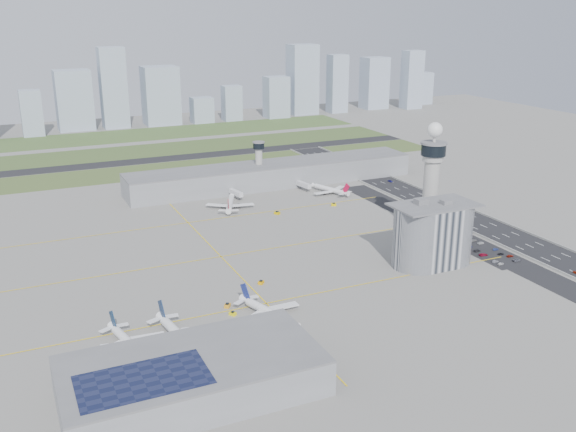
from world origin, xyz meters
name	(u,v)px	position (x,y,z in m)	size (l,w,h in m)	color
ground	(317,265)	(0.00, 0.00, 0.00)	(1000.00, 1000.00, 0.00)	gray
grass_strip_0	(164,170)	(-20.00, 225.00, 0.04)	(480.00, 50.00, 0.08)	#455729
grass_strip_1	(143,151)	(-20.00, 300.00, 0.04)	(480.00, 60.00, 0.08)	#3B5327
grass_strip_2	(126,136)	(-20.00, 380.00, 0.04)	(480.00, 70.00, 0.08)	#425C2B
runway	(153,160)	(-20.00, 262.00, 0.06)	(480.00, 22.00, 0.10)	black
highway	(498,232)	(115.00, 0.00, 0.05)	(28.00, 500.00, 0.10)	black
barrier_left	(479,235)	(101.00, 0.00, 0.60)	(0.60, 500.00, 1.20)	#9E9E99
barrier_right	(517,228)	(129.00, 0.00, 0.60)	(0.60, 500.00, 1.20)	#9E9E99
landside_road	(475,244)	(90.00, -10.00, 0.04)	(18.00, 260.00, 0.08)	black
parking_lot	(487,252)	(88.00, -22.00, 0.05)	(20.00, 44.00, 0.10)	black
taxiway_line_h_0	(266,303)	(-40.00, -30.00, 0.01)	(260.00, 0.60, 0.01)	yellow
taxiway_line_h_1	(221,257)	(-40.00, 30.00, 0.01)	(260.00, 0.60, 0.01)	yellow
taxiway_line_h_2	(188,223)	(-40.00, 90.00, 0.01)	(260.00, 0.60, 0.01)	yellow
taxiway_line_v	(221,257)	(-40.00, 30.00, 0.01)	(0.60, 260.00, 0.01)	yellow
control_tower	(432,177)	(72.00, 8.00, 35.04)	(14.00, 14.00, 64.50)	#ADAAA5
secondary_tower	(259,160)	(30.00, 150.00, 18.80)	(8.60, 8.60, 31.90)	#ADAAA5
admin_building	(433,234)	(51.99, -22.00, 15.30)	(42.00, 24.00, 33.50)	#B2B2B7
terminal_pier	(273,174)	(40.00, 148.00, 7.90)	(210.00, 32.00, 15.80)	gray
near_terminal	(192,376)	(-88.07, -82.02, 6.43)	(84.00, 42.00, 13.00)	gray
airplane_near_a	(129,338)	(-101.40, -44.91, 4.79)	(34.21, 29.08, 9.58)	white
airplane_near_b	(179,330)	(-83.12, -47.66, 5.34)	(38.13, 32.41, 10.68)	white
airplane_near_c	(269,308)	(-44.36, -43.74, 5.07)	(36.21, 30.78, 10.14)	white
airplane_far_a	(230,200)	(-7.13, 107.73, 5.05)	(36.09, 30.68, 10.11)	white
airplane_far_b	(330,186)	(66.34, 111.54, 4.77)	(34.04, 28.94, 9.53)	white
jet_bridge_near_0	(104,371)	(-113.00, -61.00, 2.85)	(14.00, 3.00, 5.70)	silver
jet_bridge_near_1	(190,352)	(-83.00, -61.00, 2.85)	(14.00, 3.00, 5.70)	silver
jet_bridge_near_2	(266,335)	(-53.00, -61.00, 2.85)	(14.00, 3.00, 5.70)	silver
jet_bridge_far_0	(231,192)	(2.00, 132.00, 2.85)	(14.00, 3.00, 5.70)	silver
jet_bridge_far_1	(298,184)	(52.00, 132.00, 2.85)	(14.00, 3.00, 5.70)	silver
tug_0	(99,352)	(-112.39, -43.65, 0.97)	(2.30, 3.34, 1.94)	gold
tug_1	(227,305)	(-56.44, -26.38, 0.91)	(2.15, 3.12, 1.81)	orange
tug_2	(233,313)	(-56.93, -34.30, 0.81)	(1.92, 2.80, 1.63)	#FEEB0A
tug_3	(261,282)	(-34.22, -9.90, 0.85)	(2.02, 2.94, 1.71)	#EFA202
tug_4	(277,213)	(14.68, 83.19, 0.98)	(2.31, 3.36, 1.95)	#D2AE00
tug_5	(334,204)	(54.94, 84.30, 0.94)	(2.23, 3.25, 1.89)	#E9CA00
car_lot_0	(501,264)	(82.43, -38.01, 0.60)	(1.42, 3.53, 1.20)	silver
car_lot_1	(495,261)	(82.13, -34.46, 0.58)	(1.24, 3.55, 1.17)	slate
car_lot_2	(483,255)	(82.85, -24.83, 0.64)	(2.12, 4.60, 1.28)	#AC0F31
car_lot_3	(477,250)	(83.96, -18.83, 0.61)	(1.72, 4.22, 1.23)	#29282D
car_lot_4	(469,247)	(83.91, -12.50, 0.64)	(1.52, 3.77, 1.29)	navy
car_lot_5	(463,243)	(84.02, -7.27, 0.65)	(1.38, 3.94, 1.30)	white
car_lot_6	(517,260)	(92.97, -37.72, 0.64)	(2.12, 4.61, 1.28)	slate
car_lot_7	(510,256)	(94.09, -31.80, 0.56)	(1.58, 3.88, 1.13)	maroon
car_lot_8	(501,254)	(91.88, -27.50, 0.57)	(1.34, 3.33, 1.14)	black
car_lot_9	(496,249)	(94.09, -21.29, 0.56)	(1.18, 3.38, 1.11)	navy
car_lot_10	(481,243)	(93.38, -10.51, 0.56)	(1.87, 4.05, 1.13)	white
car_lot_11	(474,240)	(92.51, -5.92, 0.63)	(1.77, 4.36, 1.27)	gray
car_hw_0	(576,273)	(107.22, -61.87, 0.57)	(1.34, 3.34, 1.14)	#A82709
car_hw_1	(451,212)	(114.50, 41.32, 0.58)	(1.23, 3.52, 1.16)	black
car_hw_2	(390,181)	(121.13, 119.67, 0.60)	(2.00, 4.34, 1.21)	navy
car_hw_4	(336,166)	(108.50, 178.31, 0.62)	(1.46, 3.63, 1.24)	#AAAAAA
skyline_bldg_6	(32,113)	(-102.68, 417.90, 22.60)	(20.04, 16.03, 45.20)	#9EADC1
skyline_bldg_7	(74,100)	(-59.44, 436.89, 30.61)	(35.76, 28.61, 61.22)	#9EADC1
skyline_bldg_8	(113,88)	(-19.42, 431.56, 41.69)	(26.33, 21.06, 83.39)	#9EADC1
skyline_bldg_9	(161,96)	(30.27, 432.32, 31.06)	(36.96, 29.57, 62.11)	#9EADC1
skyline_bldg_10	(202,110)	(73.27, 423.68, 13.87)	(23.01, 18.41, 27.75)	#9EADC1
skyline_bldg_11	(232,103)	(108.28, 423.34, 19.48)	(20.22, 16.18, 38.97)	#9EADC1
skyline_bldg_12	(276,97)	(162.17, 421.29, 23.44)	(26.14, 20.92, 46.89)	#9EADC1
skyline_bldg_13	(302,80)	(201.27, 433.27, 40.60)	(32.26, 25.81, 81.20)	#9EADC1
skyline_bldg_14	(337,84)	(244.74, 426.38, 34.37)	(21.59, 17.28, 68.75)	#9EADC1
skyline_bldg_15	(374,83)	(302.83, 435.54, 31.70)	(30.25, 24.20, 63.40)	#9EADC1
skyline_bldg_16	(412,80)	(345.49, 415.96, 35.78)	(23.04, 18.43, 71.56)	#9EADC1
skyline_bldg_17	(422,88)	(382.05, 443.29, 20.53)	(22.64, 18.11, 41.06)	#9EADC1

